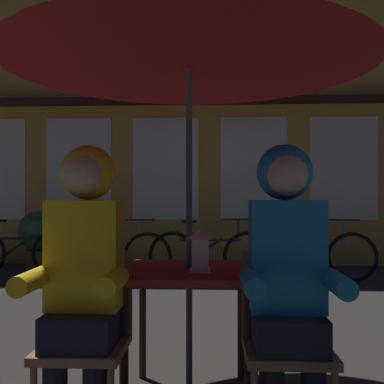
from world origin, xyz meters
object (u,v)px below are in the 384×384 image
at_px(bicycle_second, 110,255).
at_px(bicycle_fourth, 313,254).
at_px(potted_plant, 38,236).
at_px(chair_right, 285,334).
at_px(bicycle_nearest, 18,252).
at_px(person_right_hooded, 287,261).
at_px(patio_umbrella, 189,35).
at_px(chair_left, 87,331).
at_px(bicycle_third, 210,254).
at_px(cafe_table, 189,287).
at_px(person_left_hooded, 84,260).
at_px(lantern, 200,249).

bearing_deg(bicycle_second, bicycle_fourth, 4.28).
bearing_deg(potted_plant, bicycle_second, -26.42).
distance_m(chair_right, bicycle_nearest, 5.21).
bearing_deg(bicycle_fourth, chair_right, -103.77).
distance_m(bicycle_nearest, bicycle_second, 1.37).
xyz_separation_m(person_right_hooded, bicycle_nearest, (-3.08, 4.25, -0.50)).
bearing_deg(chair_right, bicycle_fourth, 76.23).
distance_m(patio_umbrella, chair_right, 1.68).
distance_m(bicycle_second, potted_plant, 1.36).
bearing_deg(chair_left, bicycle_third, 82.07).
height_order(chair_left, potted_plant, potted_plant).
relative_size(cafe_table, person_left_hooded, 0.53).
xyz_separation_m(chair_left, person_right_hooded, (0.96, -0.06, 0.36)).
xyz_separation_m(chair_right, person_left_hooded, (-0.96, -0.06, 0.36)).
bearing_deg(cafe_table, chair_right, -37.55).
distance_m(chair_left, bicycle_third, 4.15).
distance_m(patio_umbrella, lantern, 1.20).
xyz_separation_m(patio_umbrella, potted_plant, (-2.46, 4.19, -1.51)).
height_order(chair_left, chair_right, same).
height_order(cafe_table, potted_plant, potted_plant).
height_order(patio_umbrella, bicycle_third, patio_umbrella).
relative_size(patio_umbrella, lantern, 10.00).
bearing_deg(person_right_hooded, chair_right, 90.00).
height_order(cafe_table, person_left_hooded, person_left_hooded).
distance_m(person_left_hooded, bicycle_third, 4.24).
bearing_deg(person_left_hooded, lantern, 31.47).
bearing_deg(bicycle_nearest, patio_umbrella, -55.74).
distance_m(chair_left, person_left_hooded, 0.36).
height_order(cafe_table, chair_right, chair_right).
bearing_deg(bicycle_nearest, cafe_table, -55.74).
xyz_separation_m(bicycle_fourth, potted_plant, (-3.96, 0.39, 0.20)).
height_order(bicycle_second, potted_plant, potted_plant).
relative_size(chair_right, person_left_hooded, 0.62).
bearing_deg(person_left_hooded, chair_left, 90.00).
height_order(person_left_hooded, bicycle_second, person_left_hooded).
distance_m(chair_left, bicycle_second, 4.04).
height_order(lantern, bicycle_second, lantern).
relative_size(person_right_hooded, bicycle_third, 0.83).
bearing_deg(bicycle_second, person_right_hooded, -66.65).
bearing_deg(bicycle_fourth, bicycle_third, -177.70).
distance_m(chair_right, bicycle_second, 4.33).
xyz_separation_m(bicycle_nearest, bicycle_second, (1.35, -0.23, 0.00)).
height_order(chair_left, person_right_hooded, person_right_hooded).
relative_size(chair_right, bicycle_third, 0.52).
bearing_deg(patio_umbrella, chair_right, -37.55).
height_order(cafe_table, lantern, lantern).
bearing_deg(cafe_table, person_left_hooded, -138.43).
height_order(patio_umbrella, potted_plant, patio_umbrella).
distance_m(cafe_table, person_left_hooded, 0.67).
relative_size(chair_right, potted_plant, 0.95).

